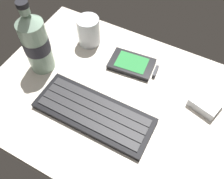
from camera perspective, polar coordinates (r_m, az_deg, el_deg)
ground_plane at (r=63.95cm, az=-0.10°, el=-2.17°), size 64.00×48.00×2.80cm
keyboard at (r=59.95cm, az=-4.21°, el=-5.39°), size 29.03×11.08×1.70cm
handheld_device at (r=68.78cm, az=5.03°, el=5.70°), size 13.29×8.73×1.50cm
juice_cup at (r=73.15cm, az=-5.38°, el=13.04°), size 6.40×6.40×8.50cm
water_bottle at (r=65.69cm, az=-16.99°, el=10.62°), size 6.73×6.73×20.80cm
charger_block at (r=64.87cm, az=20.74°, el=-3.00°), size 8.22×7.24×2.40cm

